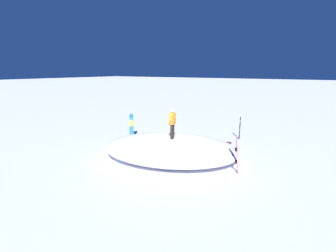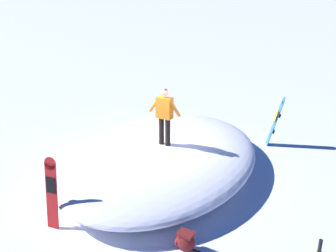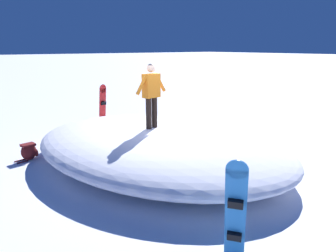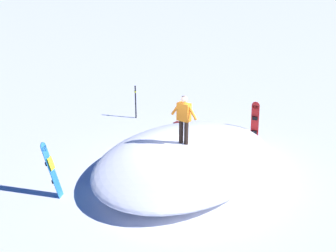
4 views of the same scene
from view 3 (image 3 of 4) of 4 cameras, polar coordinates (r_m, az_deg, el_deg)
The scene contains 6 objects.
ground at distance 8.07m, azimuth -1.47°, elevation -6.81°, with size 240.00×240.00×0.00m, color white.
snow_mound at distance 7.93m, azimuth -2.00°, elevation -3.57°, with size 7.08×5.00×0.94m, color white.
snowboarder_standing at distance 7.58m, azimuth -3.10°, elevation 6.26°, with size 0.98×0.29×1.59m.
snowboard_primary_upright at distance 4.19m, azimuth 12.34°, elevation -15.54°, with size 0.52×0.48×1.67m.
snowboard_secondary_upright at distance 10.84m, azimuth -11.98°, elevation 3.28°, with size 0.34×0.26×1.70m.
backpack_near at distance 9.00m, azimuth -24.28°, elevation -4.29°, with size 0.62×0.37×0.45m.
Camera 3 is at (4.36, 6.12, 2.93)m, focal length 32.97 mm.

